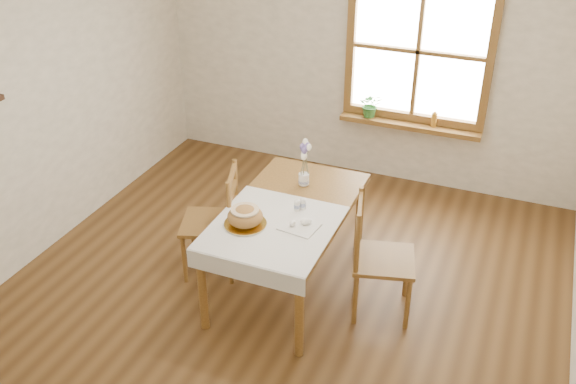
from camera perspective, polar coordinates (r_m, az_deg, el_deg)
name	(u,v)px	position (r m, az deg, el deg)	size (l,w,h in m)	color
ground	(274,305)	(5.30, -1.25, -9.98)	(5.00, 5.00, 0.00)	brown
room_walls	(271,110)	(4.40, -1.49, 7.31)	(4.60, 5.10, 2.65)	white
window	(418,51)	(6.58, 11.52, 12.14)	(1.46, 0.08, 1.46)	olive
window_sill	(410,125)	(6.78, 10.76, 5.88)	(1.46, 0.20, 0.05)	olive
dining_table	(288,217)	(5.13, 0.00, -2.27)	(0.90, 1.60, 0.75)	olive
table_linen	(273,227)	(4.84, -1.37, -3.15)	(0.91, 0.99, 0.01)	white
chair_left	(209,221)	(5.45, -7.01, -2.59)	(0.46, 0.48, 0.98)	olive
chair_right	(384,258)	(5.01, 8.55, -5.83)	(0.46, 0.49, 0.99)	olive
bread_plate	(245,224)	(4.87, -3.81, -2.86)	(0.31, 0.31, 0.02)	silver
bread_loaf	(245,215)	(4.82, -3.84, -2.04)	(0.27, 0.27, 0.15)	olive
egg_napkin	(299,227)	(4.83, 1.00, -3.09)	(0.27, 0.23, 0.01)	white
eggs	(299,223)	(4.81, 1.00, -2.80)	(0.21, 0.19, 0.05)	white
salt_shaker	(303,203)	(5.04, 1.31, -1.02)	(0.05, 0.05, 0.10)	silver
pepper_shaker	(297,205)	(5.01, 0.81, -1.18)	(0.05, 0.05, 0.09)	silver
flower_vase	(304,180)	(5.39, 1.42, 1.09)	(0.09, 0.09, 0.10)	silver
lavender_bouquet	(304,159)	(5.29, 1.44, 2.97)	(0.16, 0.16, 0.30)	#655495
potted_plant	(371,108)	(6.82, 7.35, 7.45)	(0.23, 0.26, 0.20)	#316E2C
amber_bottle	(434,119)	(6.71, 12.86, 6.34)	(0.06, 0.06, 0.16)	#B37621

